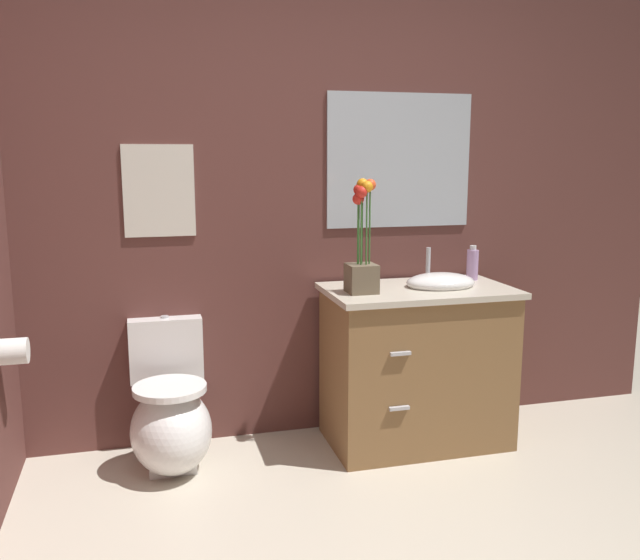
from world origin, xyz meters
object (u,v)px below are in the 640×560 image
Objects in this scene: vanity_cabinet at (417,363)px; flower_vase at (362,253)px; soap_bottle at (472,264)px; toilet_paper_roll at (14,351)px; wall_mirror at (400,161)px; wall_poster at (159,191)px; toilet at (171,418)px.

flower_vase reaches higher than vanity_cabinet.
soap_bottle reaches higher than toilet_paper_roll.
soap_bottle is at bearing -23.66° from wall_mirror.
wall_poster is 1.00m from toilet_paper_roll.
wall_poster reaches higher than soap_bottle.
toilet is 1.55× the size of wall_poster.
vanity_cabinet is 0.67m from flower_vase.
flower_vase is at bearing -19.78° from wall_poster.
soap_bottle is (0.68, 0.17, -0.11)m from flower_vase.
wall_poster reaches higher than toilet_paper_roll.
soap_bottle is at bearing 14.35° from flower_vase.
soap_bottle is 0.23× the size of wall_mirror.
soap_bottle is 2.27m from toilet_paper_roll.
toilet_paper_roll is (-0.63, -0.46, -0.63)m from wall_poster.
toilet is at bearing -167.90° from wall_mirror.
wall_poster is (-0.93, 0.33, 0.29)m from flower_vase.
flower_vase is at bearing -165.65° from soap_bottle.
toilet_paper_roll is at bearing -174.83° from vanity_cabinet.
flower_vase is 5.01× the size of toilet_paper_roll.
wall_poster reaches higher than toilet.
soap_bottle is at bearing 20.24° from vanity_cabinet.
flower_vase is (-0.32, -0.04, 0.59)m from vanity_cabinet.
toilet_paper_roll is at bearing -175.26° from flower_vase.
vanity_cabinet is at bearing -13.22° from wall_poster.
vanity_cabinet is 1.82× the size of flower_vase.
toilet is 6.27× the size of toilet_paper_roll.
toilet is 1.25× the size of flower_vase.
toilet_paper_roll is (-0.63, -0.20, 0.44)m from toilet.
vanity_cabinet is at bearing 5.17° from toilet_paper_roll.
vanity_cabinet is 5.41× the size of soap_bottle.
wall_poster is (-1.25, 0.29, 0.89)m from vanity_cabinet.
wall_poster is at bearing 180.00° from wall_mirror.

